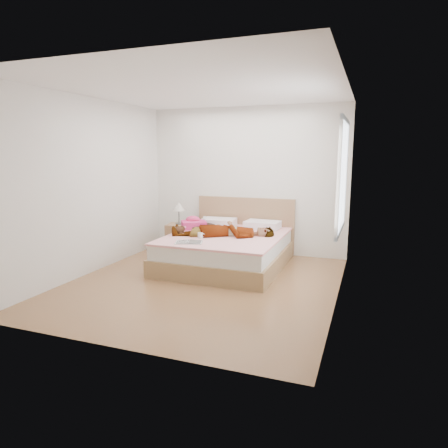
% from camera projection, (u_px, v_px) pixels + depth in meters
% --- Properties ---
extents(ground, '(4.00, 4.00, 0.00)m').
position_uv_depth(ground, '(203.00, 283.00, 5.55)').
color(ground, '#522F19').
rests_on(ground, ground).
extents(woman, '(1.72, 1.01, 0.22)m').
position_uv_depth(woman, '(224.00, 228.00, 6.28)').
color(woman, white).
rests_on(woman, bed).
extents(hair, '(0.58, 0.65, 0.08)m').
position_uv_depth(hair, '(202.00, 226.00, 6.91)').
color(hair, black).
rests_on(hair, bed).
extents(phone, '(0.07, 0.10, 0.05)m').
position_uv_depth(phone, '(204.00, 218.00, 6.81)').
color(phone, silver).
rests_on(phone, bed).
extents(room_shell, '(4.00, 4.00, 4.00)m').
position_uv_depth(room_shell, '(342.00, 176.00, 4.96)').
color(room_shell, white).
rests_on(room_shell, ground).
extents(bed, '(1.80, 2.08, 1.00)m').
position_uv_depth(bed, '(228.00, 248.00, 6.46)').
color(bed, brown).
rests_on(bed, ground).
extents(towel, '(0.52, 0.49, 0.21)m').
position_uv_depth(towel, '(194.00, 224.00, 6.85)').
color(towel, '#D4397F').
rests_on(towel, bed).
extents(magazine, '(0.45, 0.37, 0.02)m').
position_uv_depth(magazine, '(189.00, 242.00, 5.77)').
color(magazine, silver).
rests_on(magazine, bed).
extents(coffee_mug, '(0.12, 0.10, 0.09)m').
position_uv_depth(coffee_mug, '(200.00, 235.00, 6.07)').
color(coffee_mug, white).
rests_on(coffee_mug, bed).
extents(plush_toy, '(0.17, 0.25, 0.13)m').
position_uv_depth(plush_toy, '(179.00, 230.00, 6.36)').
color(plush_toy, black).
rests_on(plush_toy, bed).
extents(nightstand, '(0.48, 0.44, 0.92)m').
position_uv_depth(nightstand, '(179.00, 236.00, 7.27)').
color(nightstand, olive).
rests_on(nightstand, ground).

